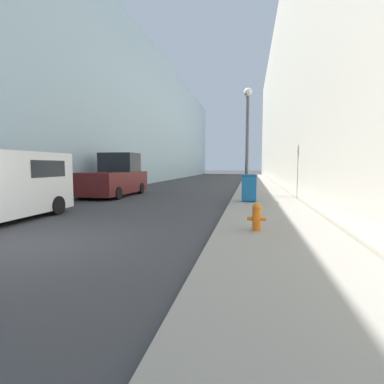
# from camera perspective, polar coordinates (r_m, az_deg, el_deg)

# --- Properties ---
(ground_plane) EXTENTS (200.00, 200.00, 0.00)m
(ground_plane) POSITION_cam_1_polar(r_m,az_deg,el_deg) (7.12, -30.34, -9.18)
(ground_plane) COLOR #38383A
(sidewalk_right) EXTENTS (2.99, 60.00, 0.12)m
(sidewalk_right) POSITION_cam_1_polar(r_m,az_deg,el_deg) (23.22, 12.59, 0.97)
(sidewalk_right) COLOR gray
(sidewalk_right) RESTS_ON ground
(building_left_glass) EXTENTS (12.00, 60.00, 12.96)m
(building_left_glass) POSITION_cam_1_polar(r_m,az_deg,el_deg) (34.95, -15.13, 12.80)
(building_left_glass) COLOR #99B7C6
(building_left_glass) RESTS_ON ground
(building_right_stone) EXTENTS (12.00, 60.00, 16.25)m
(building_right_stone) POSITION_cam_1_polar(r_m,az_deg,el_deg) (32.88, 26.35, 15.87)
(building_right_stone) COLOR beige
(building_right_stone) RESTS_ON ground
(fire_hydrant) EXTENTS (0.45, 0.33, 0.66)m
(fire_hydrant) POSITION_cam_1_polar(r_m,az_deg,el_deg) (7.29, 12.21, -4.53)
(fire_hydrant) COLOR orange
(fire_hydrant) RESTS_ON sidewalk_right
(trash_bin) EXTENTS (0.64, 0.59, 1.16)m
(trash_bin) POSITION_cam_1_polar(r_m,az_deg,el_deg) (13.12, 10.81, 0.80)
(trash_bin) COLOR #19609E
(trash_bin) RESTS_ON sidewalk_right
(lamppost) EXTENTS (0.43, 0.43, 5.49)m
(lamppost) POSITION_cam_1_polar(r_m,az_deg,el_deg) (15.90, 10.47, 10.70)
(lamppost) COLOR #4C4C51
(lamppost) RESTS_ON sidewalk_right
(pickup_truck) EXTENTS (2.20, 5.15, 2.38)m
(pickup_truck) POSITION_cam_1_polar(r_m,az_deg,el_deg) (17.11, -14.54, 2.56)
(pickup_truck) COLOR #561919
(pickup_truck) RESTS_ON ground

